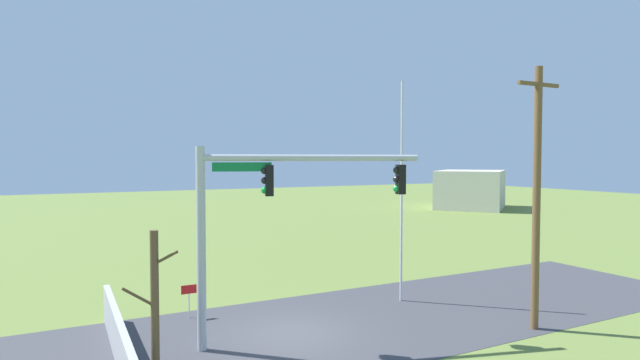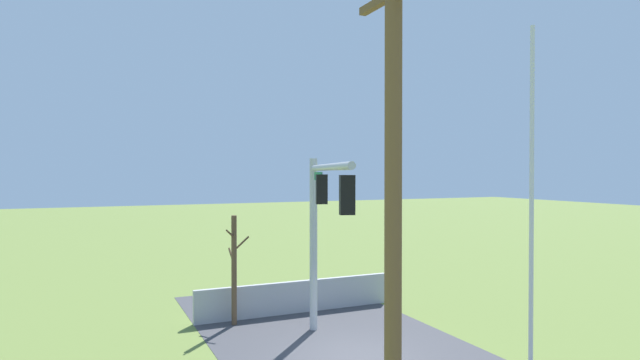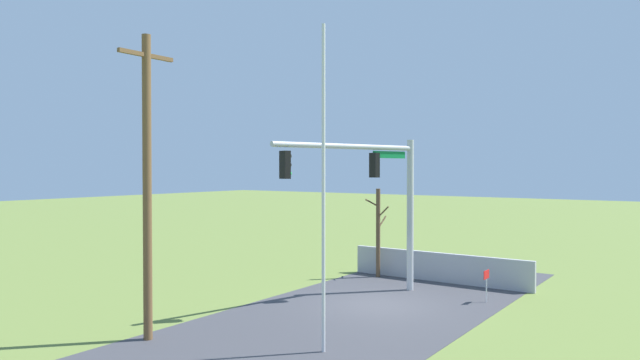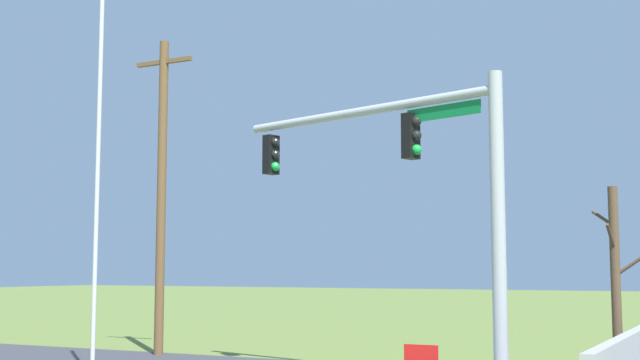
# 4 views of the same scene
# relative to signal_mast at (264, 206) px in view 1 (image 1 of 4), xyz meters

# --- Properties ---
(ground_plane) EXTENTS (160.00, 160.00, 0.00)m
(ground_plane) POSITION_rel_signal_mast_xyz_m (-1.16, -0.66, -4.37)
(ground_plane) COLOR olive
(road_surface) EXTENTS (28.00, 8.00, 0.01)m
(road_surface) POSITION_rel_signal_mast_xyz_m (-5.16, -0.66, -4.36)
(road_surface) COLOR #3D3D42
(road_surface) RESTS_ON ground_plane
(sidewalk_corner) EXTENTS (6.00, 6.00, 0.01)m
(sidewalk_corner) POSITION_rel_signal_mast_xyz_m (2.83, -0.53, -4.37)
(sidewalk_corner) COLOR #B7B5AD
(sidewalk_corner) RESTS_ON ground_plane
(retaining_fence) EXTENTS (0.20, 8.31, 1.29)m
(retaining_fence) POSITION_rel_signal_mast_xyz_m (4.18, -0.80, -3.72)
(retaining_fence) COLOR #A8A8AD
(retaining_fence) RESTS_ON ground_plane
(signal_mast) EXTENTS (6.78, 2.16, 6.22)m
(signal_mast) POSITION_rel_signal_mast_xyz_m (0.00, 0.00, 0.00)
(signal_mast) COLOR #B2B5BA
(signal_mast) RESTS_ON ground_plane
(flagpole) EXTENTS (0.10, 0.10, 8.97)m
(flagpole) POSITION_rel_signal_mast_xyz_m (-6.77, -2.09, 0.11)
(flagpole) COLOR silver
(flagpole) RESTS_ON ground_plane
(utility_pole) EXTENTS (1.90, 0.26, 8.94)m
(utility_pole) POSITION_rel_signal_mast_xyz_m (-8.78, 2.80, 0.27)
(utility_pole) COLOR brown
(utility_pole) RESTS_ON ground_plane
(bare_tree) EXTENTS (1.27, 1.02, 4.11)m
(bare_tree) POSITION_rel_signal_mast_xyz_m (3.59, 1.94, -2.26)
(bare_tree) COLOR brown
(bare_tree) RESTS_ON ground_plane
(open_sign) EXTENTS (0.56, 0.04, 1.22)m
(open_sign) POSITION_rel_signal_mast_xyz_m (1.48, -3.85, -3.46)
(open_sign) COLOR silver
(open_sign) RESTS_ON ground_plane
(distant_building) EXTENTS (12.13, 11.73, 4.48)m
(distant_building) POSITION_rel_signal_mast_xyz_m (-37.96, -30.28, -2.13)
(distant_building) COLOR beige
(distant_building) RESTS_ON ground_plane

